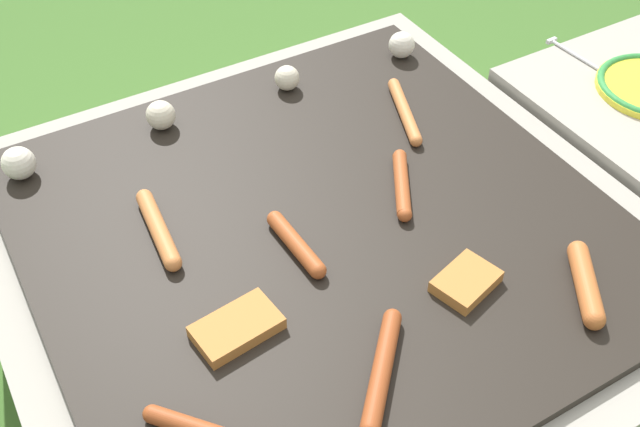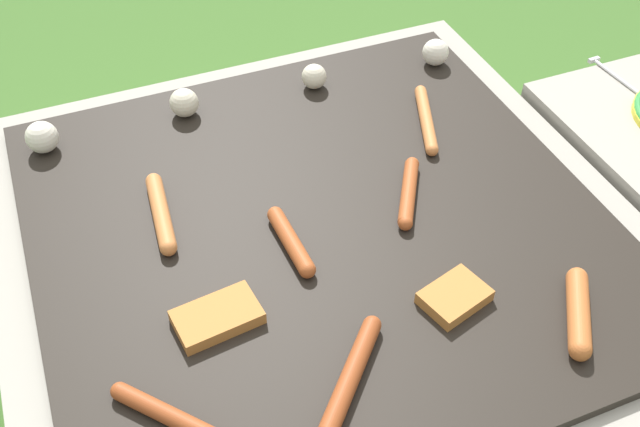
{
  "view_description": "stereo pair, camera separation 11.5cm",
  "coord_description": "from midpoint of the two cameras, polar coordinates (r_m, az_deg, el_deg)",
  "views": [
    {
      "loc": [
        -0.41,
        -0.71,
        1.23
      ],
      "look_at": [
        0.0,
        0.0,
        0.42
      ],
      "focal_mm": 42.0,
      "sensor_mm": 36.0,
      "label": 1
    },
    {
      "loc": [
        -0.31,
        -0.76,
        1.23
      ],
      "look_at": [
        0.0,
        0.0,
        0.42
      ],
      "focal_mm": 42.0,
      "sensor_mm": 36.0,
      "label": 2
    }
  ],
  "objects": [
    {
      "name": "ground_plane",
      "position": [
        1.48,
        2.27,
        -11.93
      ],
      "size": [
        14.0,
        14.0,
        0.0
      ],
      "primitive_type": "plane",
      "color": "#3D6628"
    },
    {
      "name": "grill",
      "position": [
        1.32,
        2.52,
        -7.1
      ],
      "size": [
        0.99,
        0.99,
        0.4
      ],
      "color": "#9E998E",
      "rests_on": "ground_plane"
    },
    {
      "name": "sausage_back_right",
      "position": [
        0.95,
        -8.14,
        -15.12
      ],
      "size": [
        0.12,
        0.13,
        0.02
      ],
      "color": "#93421E",
      "rests_on": "grill"
    },
    {
      "name": "sausage_back_left",
      "position": [
        1.18,
        -9.33,
        -0.09
      ],
      "size": [
        0.04,
        0.18,
        0.03
      ],
      "color": "#C6753D",
      "rests_on": "grill"
    },
    {
      "name": "sausage_front_center",
      "position": [
        1.21,
        9.5,
        1.47
      ],
      "size": [
        0.1,
        0.14,
        0.02
      ],
      "color": "#A34C23",
      "rests_on": "grill"
    },
    {
      "name": "sausage_mid_left",
      "position": [
        0.98,
        5.83,
        -12.39
      ],
      "size": [
        0.14,
        0.15,
        0.03
      ],
      "color": "#93421E",
      "rests_on": "grill"
    },
    {
      "name": "sausage_front_right",
      "position": [
        1.12,
        0.69,
        -2.27
      ],
      "size": [
        0.03,
        0.15,
        0.03
      ],
      "color": "#A34C23",
      "rests_on": "grill"
    },
    {
      "name": "sausage_back_center",
      "position": [
        1.11,
        21.98,
        -7.17
      ],
      "size": [
        0.1,
        0.13,
        0.03
      ],
      "color": "#B7602D",
      "rests_on": "grill"
    },
    {
      "name": "sausage_mid_right",
      "position": [
        1.37,
        10.5,
        6.97
      ],
      "size": [
        0.08,
        0.18,
        0.02
      ],
      "color": "#C6753D",
      "rests_on": "grill"
    },
    {
      "name": "bread_slice_center",
      "position": [
        1.08,
        13.26,
        -6.36
      ],
      "size": [
        0.11,
        0.09,
        0.02
      ],
      "color": "#B27033",
      "rests_on": "grill"
    },
    {
      "name": "bread_slice_left",
      "position": [
        1.03,
        -4.67,
        -8.04
      ],
      "size": [
        0.12,
        0.08,
        0.02
      ],
      "color": "#B27033",
      "rests_on": "grill"
    },
    {
      "name": "mushroom_row",
      "position": [
        1.38,
        -3.95,
        9.0
      ],
      "size": [
        0.8,
        0.08,
        0.06
      ],
      "color": "silver",
      "rests_on": "grill"
    },
    {
      "name": "fork_utensil",
      "position": [
        1.59,
        23.9,
        9.22
      ],
      "size": [
        0.03,
        0.19,
        0.01
      ],
      "color": "silver",
      "rests_on": "side_ledge"
    }
  ]
}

